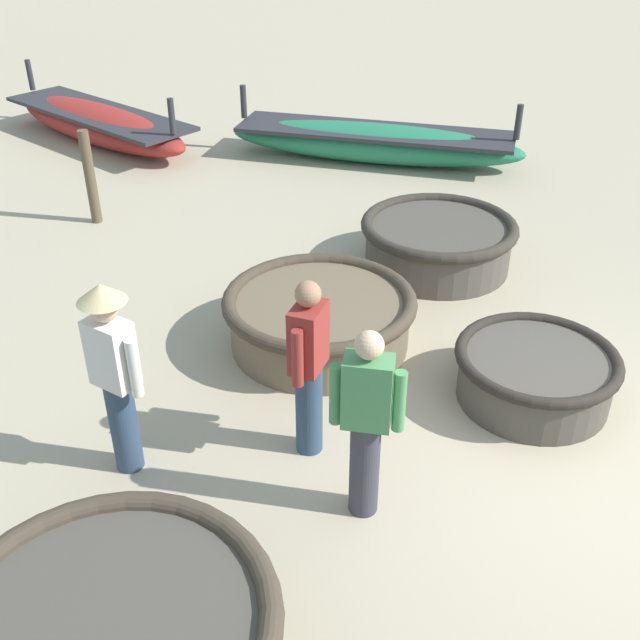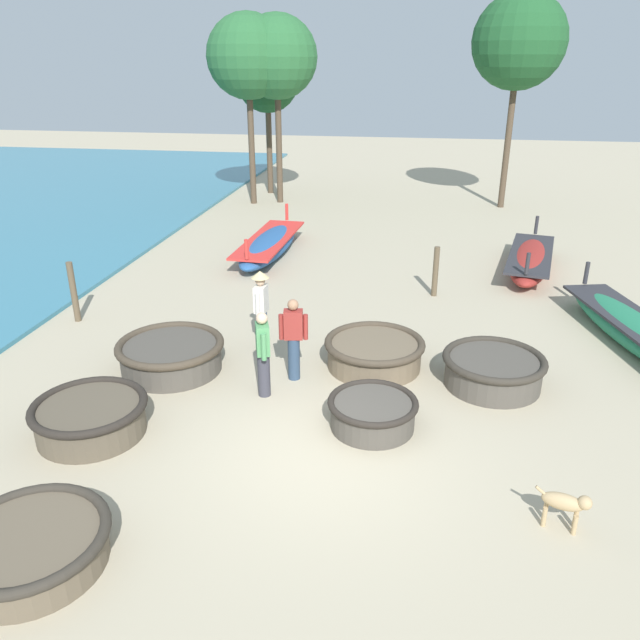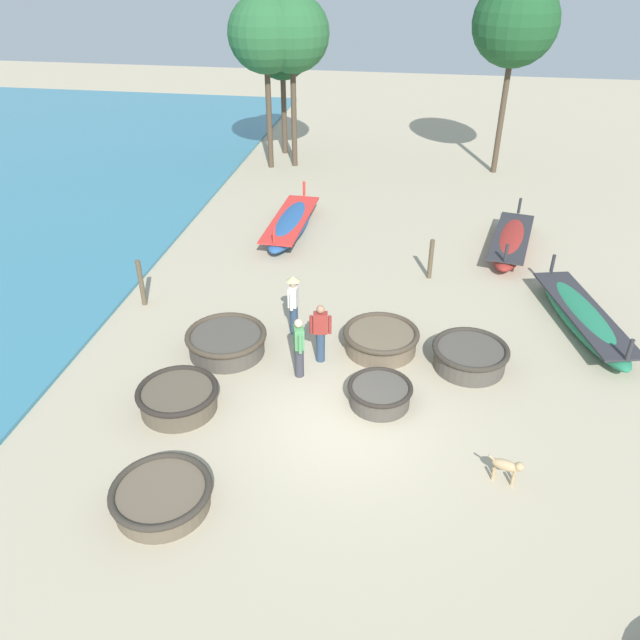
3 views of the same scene
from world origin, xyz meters
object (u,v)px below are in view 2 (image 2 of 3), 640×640
(fisherman_hauling, at_px, (294,337))
(dog, at_px, (566,504))
(mooring_post_mid_beach, at_px, (436,272))
(tree_rightmost, at_px, (267,81))
(coracle_upturned, at_px, (90,416))
(long_boat_red_hull, at_px, (530,260))
(coracle_nearest, at_px, (373,412))
(tree_tall_back, at_px, (248,57))
(tree_center, at_px, (519,42))
(coracle_far_left, at_px, (171,354))
(tree_right_mid, at_px, (277,58))
(fisherman_standing_left, at_px, (263,352))
(fisherman_with_hat, at_px, (261,305))
(long_boat_white_hull, at_px, (269,245))
(long_boat_ochre_hull, at_px, (634,330))
(coracle_weathered, at_px, (30,547))
(mooring_post_inland, at_px, (74,292))
(coracle_center, at_px, (374,352))
(coracle_front_left, at_px, (493,369))

(fisherman_hauling, xyz_separation_m, dog, (4.16, -3.36, -0.46))
(dog, xyz_separation_m, mooring_post_mid_beach, (-1.57, 8.19, 0.26))
(dog, height_order, tree_rightmost, tree_rightmost)
(coracle_upturned, relative_size, tree_rightmost, 0.30)
(dog, bearing_deg, long_boat_red_hull, 84.31)
(coracle_nearest, bearing_deg, tree_tall_back, 111.29)
(coracle_nearest, height_order, tree_center, tree_center)
(coracle_far_left, height_order, tree_right_mid, tree_right_mid)
(fisherman_standing_left, bearing_deg, fisherman_with_hat, 105.08)
(long_boat_white_hull, xyz_separation_m, long_boat_ochre_hull, (8.92, -4.91, -0.00))
(long_boat_ochre_hull, bearing_deg, coracle_weathered, -138.88)
(mooring_post_inland, relative_size, tree_center, 0.18)
(coracle_nearest, bearing_deg, dog, -36.96)
(tree_rightmost, bearing_deg, mooring_post_inland, -93.72)
(coracle_weathered, bearing_deg, mooring_post_mid_beach, 64.47)
(tree_right_mid, bearing_deg, coracle_upturned, -87.35)
(coracle_far_left, relative_size, tree_center, 0.26)
(long_boat_ochre_hull, xyz_separation_m, mooring_post_mid_beach, (-4.05, 2.21, 0.32))
(coracle_nearest, bearing_deg, coracle_weathered, -135.66)
(long_boat_ochre_hull, xyz_separation_m, tree_right_mid, (-10.23, 12.20, 5.16))
(fisherman_hauling, height_order, dog, fisherman_hauling)
(long_boat_ochre_hull, bearing_deg, coracle_nearest, -141.45)
(long_boat_white_hull, distance_m, fisherman_hauling, 7.88)
(coracle_upturned, distance_m, mooring_post_mid_beach, 8.96)
(coracle_upturned, bearing_deg, coracle_center, 35.72)
(fisherman_standing_left, distance_m, mooring_post_mid_beach, 6.27)
(long_boat_red_hull, distance_m, tree_tall_back, 13.23)
(coracle_upturned, relative_size, long_boat_white_hull, 0.38)
(coracle_front_left, xyz_separation_m, long_boat_ochre_hull, (3.04, 2.30, -0.01))
(fisherman_standing_left, bearing_deg, long_boat_white_hull, 102.96)
(fisherman_standing_left, xyz_separation_m, mooring_post_mid_beach, (2.98, 5.52, -0.21))
(fisherman_standing_left, height_order, mooring_post_inland, fisherman_standing_left)
(long_boat_ochre_hull, xyz_separation_m, tree_center, (-1.39, 12.72, 5.68))
(long_boat_white_hull, bearing_deg, mooring_post_inland, -118.76)
(fisherman_standing_left, height_order, tree_center, tree_center)
(dog, height_order, mooring_post_mid_beach, mooring_post_mid_beach)
(fisherman_standing_left, bearing_deg, mooring_post_inland, 152.64)
(coracle_nearest, relative_size, mooring_post_mid_beach, 1.16)
(long_boat_red_hull, distance_m, tree_center, 9.91)
(coracle_upturned, bearing_deg, dog, -8.46)
(fisherman_hauling, bearing_deg, long_boat_white_hull, 106.89)
(coracle_weathered, xyz_separation_m, mooring_post_inland, (-3.26, 6.91, 0.42))
(mooring_post_inland, bearing_deg, tree_rightmost, 86.28)
(tree_center, distance_m, tree_tall_back, 9.91)
(coracle_nearest, distance_m, long_boat_red_hull, 9.37)
(fisherman_hauling, height_order, tree_rightmost, tree_rightmost)
(long_boat_white_hull, relative_size, mooring_post_inland, 3.45)
(long_boat_ochre_hull, bearing_deg, tree_rightmost, 128.32)
(long_boat_red_hull, xyz_separation_m, tree_center, (0.04, 8.12, 5.67))
(coracle_upturned, xyz_separation_m, tree_rightmost, (-1.63, 18.94, 4.28))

